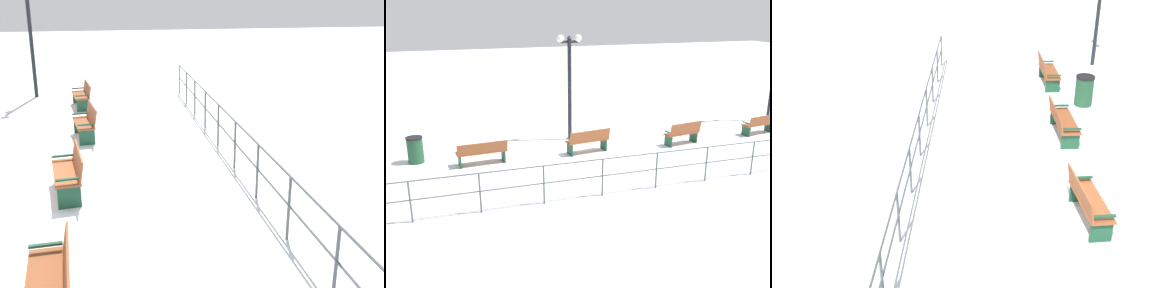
{
  "view_description": "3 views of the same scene",
  "coord_description": "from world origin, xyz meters",
  "views": [
    {
      "loc": [
        -0.85,
        9.38,
        4.01
      ],
      "look_at": [
        -2.6,
        -0.42,
        0.79
      ],
      "focal_mm": 45.12,
      "sensor_mm": 36.0,
      "label": 1
    },
    {
      "loc": [
        -14.36,
        5.11,
        5.28
      ],
      "look_at": [
        -2.38,
        1.16,
        1.2
      ],
      "focal_mm": 40.77,
      "sensor_mm": 36.0,
      "label": 2
    },
    {
      "loc": [
        -2.13,
        -8.8,
        6.32
      ],
      "look_at": [
        -2.55,
        1.68,
        0.82
      ],
      "focal_mm": 48.71,
      "sensor_mm": 36.0,
      "label": 3
    }
  ],
  "objects": [
    {
      "name": "trash_bin",
      "position": [
        0.91,
        5.99,
        0.46
      ],
      "size": [
        0.56,
        0.56,
        0.92
      ],
      "color": "#1E4C2D",
      "rests_on": "ground"
    },
    {
      "name": "waterfront_railing",
      "position": [
        -3.68,
        0.0,
        0.76
      ],
      "size": [
        0.05,
        18.88,
        1.14
      ],
      "color": "#4C5156",
      "rests_on": "ground"
    },
    {
      "name": "bench_third",
      "position": [
        -0.01,
        -0.01,
        0.48
      ],
      "size": [
        0.76,
        1.66,
        0.92
      ],
      "rotation": [
        0.0,
        0.0,
        0.14
      ],
      "color": "brown",
      "rests_on": "ground"
    },
    {
      "name": "bench_fifth",
      "position": [
        -0.04,
        7.67,
        0.48
      ],
      "size": [
        0.67,
        1.62,
        0.94
      ],
      "rotation": [
        0.0,
        0.0,
        0.06
      ],
      "color": "brown",
      "rests_on": "ground"
    },
    {
      "name": "ground_plane",
      "position": [
        0.0,
        0.0,
        0.0
      ],
      "size": [
        80.0,
        80.0,
        0.0
      ],
      "primitive_type": "plane",
      "color": "white",
      "rests_on": "ground"
    },
    {
      "name": "bench_fourth",
      "position": [
        -0.03,
        3.83,
        0.45
      ],
      "size": [
        0.7,
        1.73,
        0.85
      ],
      "rotation": [
        0.0,
        0.0,
        0.08
      ],
      "color": "brown",
      "rests_on": "ground"
    }
  ]
}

